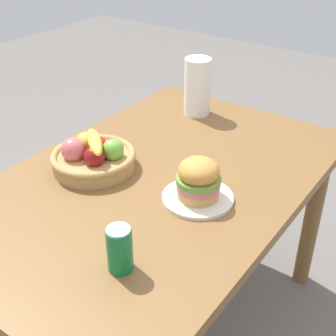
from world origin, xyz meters
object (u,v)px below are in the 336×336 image
object	(u,v)px
sandwich	(198,179)
soda_can	(120,249)
paper_towel_roll	(197,87)
plate	(198,198)
fruit_basket	(93,156)

from	to	relation	value
sandwich	soda_can	bearing A→B (deg)	-179.31
paper_towel_roll	plate	bearing A→B (deg)	-147.01
fruit_basket	soda_can	bearing A→B (deg)	-128.87
soda_can	paper_towel_roll	xyz separation A→B (m)	(0.91, 0.36, 0.06)
sandwich	paper_towel_roll	xyz separation A→B (m)	(0.54, 0.35, 0.04)
sandwich	fruit_basket	size ratio (longest dim) A/B	0.48
sandwich	fruit_basket	distance (m)	0.40
soda_can	plate	bearing A→B (deg)	0.69
paper_towel_roll	fruit_basket	bearing A→B (deg)	176.13
soda_can	fruit_basket	size ratio (longest dim) A/B	0.43
paper_towel_roll	sandwich	bearing A→B (deg)	-147.01
soda_can	fruit_basket	world-z (taller)	fruit_basket
fruit_basket	paper_towel_roll	distance (m)	0.60
fruit_basket	paper_towel_roll	bearing A→B (deg)	-3.87
plate	fruit_basket	bearing A→B (deg)	97.44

